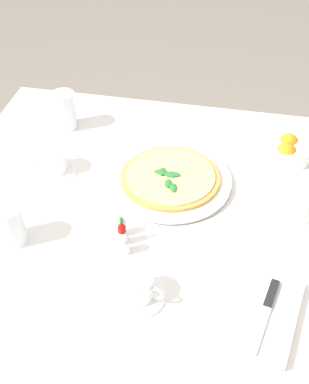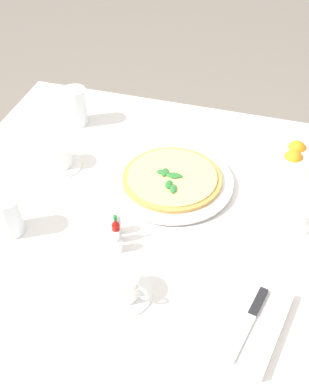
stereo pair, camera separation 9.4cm
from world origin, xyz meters
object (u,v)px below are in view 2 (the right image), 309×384
Objects in this scene: coffee_cup_center_back at (123,286)px; hot_sauce_bottle at (116,231)px; napkin_folded at (249,323)px; coffee_cup_left_edge at (299,217)px; pizza at (172,178)px; water_glass_right_edge at (9,218)px; dinner_knife at (249,320)px; salt_shaker at (116,242)px; water_glass_near_left at (76,108)px; citrus_bowl at (293,157)px; coffee_cup_far_right at (58,157)px; pizza_plate at (172,182)px; pepper_shaker at (116,225)px.

hot_sauce_bottle is at bearing -155.23° from coffee_cup_center_back.
coffee_cup_left_edge is at bearing 178.50° from napkin_folded.
napkin_folded is at bearing 34.80° from pizza.
water_glass_right_edge reaches higher than hot_sauce_bottle.
water_glass_right_edge reaches higher than coffee_cup_left_edge.
coffee_cup_center_back is 0.67× the size of dinner_knife.
coffee_cup_left_edge reaches higher than salt_shaker.
coffee_cup_left_edge is 0.76m from water_glass_near_left.
napkin_folded is 0.36m from salt_shaker.
pizza is 1.39× the size of dinner_knife.
coffee_cup_far_right is at bearing -73.06° from citrus_bowl.
salt_shaker is at bearing -13.51° from pizza.
dinner_knife reaches higher than pizza_plate.
dinner_knife is (0.60, 0.64, -0.03)m from water_glass_near_left.
pizza is at bearing -58.71° from citrus_bowl.
coffee_cup_center_back is at bearing -28.44° from citrus_bowl.
coffee_cup_center_back is (0.38, 0.32, -0.00)m from coffee_cup_far_right.
pepper_shaker reaches higher than pizza_plate.
pizza is at bearing -133.05° from dinner_knife.
napkin_folded is (0.11, 0.61, -0.04)m from water_glass_right_edge.
pizza reaches higher than dinner_knife.
water_glass_right_edge is 0.79m from citrus_bowl.
water_glass_right_edge is 0.27m from salt_shaker.
water_glass_right_edge is 0.88× the size of water_glass_near_left.
pizza_plate is 1.71× the size of dinner_knife.
dinner_knife is (0.11, 0.60, -0.02)m from water_glass_right_edge.
salt_shaker reaches higher than pizza.
water_glass_right_edge is at bearing -74.23° from pepper_shaker.
dinner_knife is at bearing 62.97° from pepper_shaker.
coffee_cup_center_back is at bearing -0.85° from pizza_plate.
dinner_knife is at bearing -1.74° from napkin_folded.
coffee_cup_left_edge reaches higher than pizza_plate.
coffee_cup_center_back is at bearing -78.46° from dinner_knife.
pizza is 2.08× the size of coffee_cup_left_edge.
coffee_cup_far_right is 0.71m from napkin_folded.
pizza reaches higher than napkin_folded.
coffee_cup_far_right is at bearing -134.31° from salt_shaker.
citrus_bowl is at bearing 88.15° from water_glass_near_left.
salt_shaker is at bearing -154.10° from coffee_cup_center_back.
pizza_plate is 2.21× the size of citrus_bowl.
water_glass_right_edge is at bearing 3.58° from water_glass_near_left.
pepper_shaker is at bearing -160.35° from salt_shaker.
dinner_knife is 0.40m from pepper_shaker.
pepper_shaker is (-0.07, 0.25, -0.02)m from water_glass_right_edge.
hot_sauce_bottle reaches higher than coffee_cup_far_right.
hot_sauce_bottle is 1.48× the size of pepper_shaker.
coffee_cup_left_edge is 0.33m from napkin_folded.
pizza_plate is 2.55× the size of coffee_cup_far_right.
salt_shaker is (0.03, 0.01, -0.01)m from hot_sauce_bottle.
hot_sauce_bottle is (-0.15, -0.07, 0.01)m from coffee_cup_center_back.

